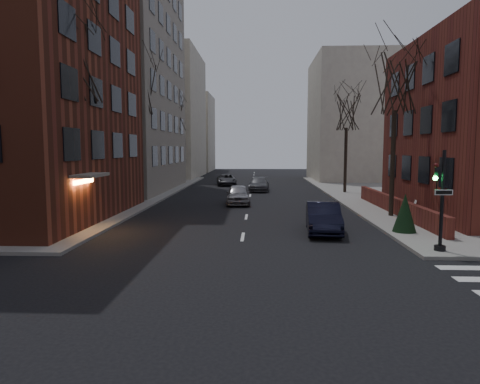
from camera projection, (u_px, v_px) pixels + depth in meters
name	position (u px, v px, depth m)	size (l,w,h in m)	color
ground	(220.00, 361.00, 8.49)	(160.00, 160.00, 0.00)	black
building_left_tan	(77.00, 47.00, 41.60)	(18.00, 18.00, 28.00)	gray
low_wall_right	(394.00, 205.00, 26.91)	(0.35, 16.00, 1.00)	maroon
building_distant_la	(152.00, 116.00, 62.89)	(14.00, 16.00, 18.00)	beige
building_distant_ra	(366.00, 120.00, 56.72)	(14.00, 14.00, 16.00)	beige
building_distant_lb	(185.00, 133.00, 79.90)	(10.00, 12.00, 14.00)	beige
traffic_signal	(440.00, 207.00, 16.89)	(0.76, 0.44, 4.00)	black
tree_left_a	(73.00, 65.00, 21.93)	(4.18, 4.18, 10.26)	#2D231C
tree_left_b	(138.00, 89.00, 33.81)	(4.40, 4.40, 10.80)	#2D231C
tree_left_c	(174.00, 114.00, 47.81)	(3.96, 3.96, 9.72)	#2D231C
tree_right_a	(396.00, 83.00, 25.18)	(3.96, 3.96, 9.72)	#2D231C
tree_right_b	(347.00, 111.00, 39.14)	(3.74, 3.74, 9.18)	#2D231C
streetlamp_near	(133.00, 148.00, 30.28)	(0.36, 0.36, 6.28)	black
streetlamp_far	(183.00, 148.00, 50.16)	(0.36, 0.36, 6.28)	black
parked_sedan	(323.00, 218.00, 21.45)	(1.60, 4.59, 1.51)	black
car_lane_silver	(238.00, 194.00, 32.35)	(1.75, 4.34, 1.48)	gray
car_lane_gray	(259.00, 184.00, 42.29)	(1.88, 4.63, 1.34)	#46474C
car_lane_far	(226.00, 180.00, 48.90)	(2.12, 4.60, 1.28)	#3D3D42
sandwich_board	(417.00, 207.00, 26.26)	(0.40, 0.56, 0.90)	white
evergreen_shrub	(405.00, 213.00, 20.82)	(1.12, 1.12, 1.87)	black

